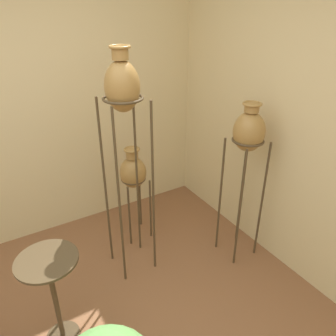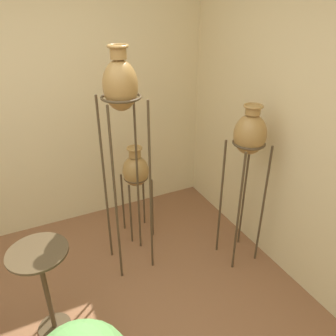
{
  "view_description": "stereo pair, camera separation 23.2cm",
  "coord_description": "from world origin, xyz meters",
  "px_view_note": "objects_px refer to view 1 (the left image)",
  "views": [
    {
      "loc": [
        -0.23,
        -1.2,
        2.21
      ],
      "look_at": [
        1.09,
        0.98,
        0.9
      ],
      "focal_mm": 35.0,
      "sensor_mm": 36.0,
      "label": 1
    },
    {
      "loc": [
        -0.03,
        -1.31,
        2.21
      ],
      "look_at": [
        1.09,
        0.98,
        0.9
      ],
      "focal_mm": 35.0,
      "sensor_mm": 36.0,
      "label": 2
    }
  ],
  "objects_px": {
    "vase_stand_tall": "(123,96)",
    "side_table": "(52,284)",
    "vase_stand_short": "(133,173)",
    "vase_stand_medium": "(248,136)"
  },
  "relations": [
    {
      "from": "vase_stand_tall",
      "to": "side_table",
      "type": "height_order",
      "value": "vase_stand_tall"
    },
    {
      "from": "vase_stand_tall",
      "to": "vase_stand_medium",
      "type": "height_order",
      "value": "vase_stand_tall"
    },
    {
      "from": "vase_stand_medium",
      "to": "vase_stand_short",
      "type": "bearing_deg",
      "value": 134.48
    },
    {
      "from": "vase_stand_short",
      "to": "vase_stand_tall",
      "type": "bearing_deg",
      "value": -120.01
    },
    {
      "from": "vase_stand_short",
      "to": "side_table",
      "type": "height_order",
      "value": "vase_stand_short"
    },
    {
      "from": "vase_stand_short",
      "to": "side_table",
      "type": "relative_size",
      "value": 1.32
    },
    {
      "from": "vase_stand_short",
      "to": "side_table",
      "type": "xyz_separation_m",
      "value": [
        -0.99,
        -0.8,
        -0.2
      ]
    },
    {
      "from": "vase_stand_tall",
      "to": "vase_stand_short",
      "type": "relative_size",
      "value": 1.97
    },
    {
      "from": "vase_stand_tall",
      "to": "side_table",
      "type": "distance_m",
      "value": 1.38
    },
    {
      "from": "vase_stand_medium",
      "to": "vase_stand_short",
      "type": "height_order",
      "value": "vase_stand_medium"
    }
  ]
}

